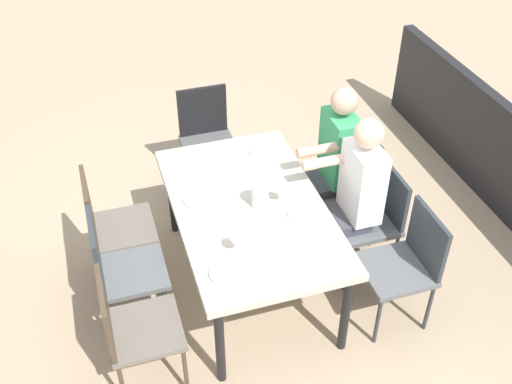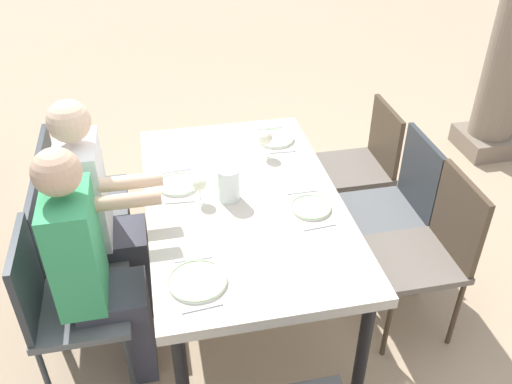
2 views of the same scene
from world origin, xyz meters
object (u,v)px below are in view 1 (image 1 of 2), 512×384
(chair_west_north, at_px, (131,326))
(chair_mid_south, at_px, (374,214))
(chair_mid_north, at_px, (119,267))
(diner_man_white, at_px, (352,197))
(chair_west_south, at_px, (407,261))
(plate_0, at_px, (228,273))
(wine_glass_0, at_px, (236,238))
(plate_1, at_px, (303,213))
(chair_head_east, at_px, (207,135))
(diner_woman_green, at_px, (331,163))
(chair_east_north, at_px, (110,223))
(wine_glass_1, at_px, (281,190))
(plate_2, at_px, (198,200))
(dining_table, at_px, (249,213))
(water_pitcher, at_px, (260,196))
(chair_east_south, at_px, (350,177))
(plate_3, at_px, (266,152))

(chair_west_north, height_order, chair_mid_south, chair_west_north)
(chair_mid_north, bearing_deg, diner_man_white, -89.90)
(chair_west_south, distance_m, plate_0, 1.24)
(chair_west_north, xyz_separation_m, diner_man_white, (0.50, -1.64, 0.20))
(wine_glass_0, bearing_deg, plate_1, -67.88)
(chair_head_east, xyz_separation_m, diner_man_white, (-1.33, -0.72, 0.18))
(diner_woman_green, relative_size, plate_1, 6.12)
(chair_east_north, distance_m, diner_man_white, 1.70)
(wine_glass_1, relative_size, plate_2, 0.72)
(plate_0, distance_m, plate_1, 0.73)
(chair_mid_north, height_order, plate_0, chair_mid_north)
(chair_head_east, height_order, diner_woman_green, diner_woman_green)
(chair_west_south, bearing_deg, chair_mid_south, 0.39)
(plate_0, height_order, wine_glass_0, wine_glass_0)
(diner_man_white, relative_size, wine_glass_1, 9.04)
(chair_west_north, xyz_separation_m, chair_west_south, (-0.00, -1.83, 0.00))
(chair_head_east, xyz_separation_m, wine_glass_1, (-1.27, -0.22, 0.31))
(chair_east_north, distance_m, wine_glass_1, 1.23)
(plate_1, bearing_deg, chair_mid_south, -80.90)
(chair_mid_south, bearing_deg, diner_man_white, 89.12)
(plate_1, bearing_deg, dining_table, 59.89)
(plate_1, relative_size, water_pitcher, 1.22)
(diner_woman_green, bearing_deg, chair_mid_south, -158.02)
(chair_west_north, height_order, chair_east_south, chair_east_south)
(chair_east_north, height_order, plate_3, chair_east_north)
(plate_0, bearing_deg, wine_glass_0, -30.93)
(chair_east_south, distance_m, diner_man_white, 0.50)
(plate_0, bearing_deg, dining_table, -28.28)
(water_pitcher, bearing_deg, plate_2, 65.83)
(dining_table, distance_m, plate_2, 0.36)
(chair_west_south, xyz_separation_m, diner_man_white, (0.50, 0.19, 0.20))
(dining_table, distance_m, chair_head_east, 1.25)
(dining_table, distance_m, plate_0, 0.64)
(wine_glass_0, relative_size, plate_3, 0.62)
(chair_west_north, height_order, chair_head_east, chair_head_east)
(plate_0, distance_m, plate_2, 0.72)
(chair_east_south, relative_size, diner_man_white, 0.69)
(chair_east_north, distance_m, chair_head_east, 1.29)
(water_pitcher, bearing_deg, wine_glass_0, 144.23)
(chair_mid_south, xyz_separation_m, wine_glass_0, (-0.31, 1.11, 0.35))
(dining_table, height_order, chair_mid_north, chair_mid_north)
(plate_0, bearing_deg, diner_man_white, -65.06)
(diner_woman_green, height_order, plate_1, diner_woman_green)
(plate_0, relative_size, plate_3, 0.91)
(chair_east_north, xyz_separation_m, chair_east_south, (0.00, -1.83, -0.01))
(chair_east_north, bearing_deg, wine_glass_0, -135.82)
(chair_mid_south, bearing_deg, water_pitcher, 85.04)
(chair_east_south, height_order, plate_3, chair_east_south)
(chair_mid_south, relative_size, plate_2, 4.18)
(chair_mid_south, height_order, water_pitcher, water_pitcher)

